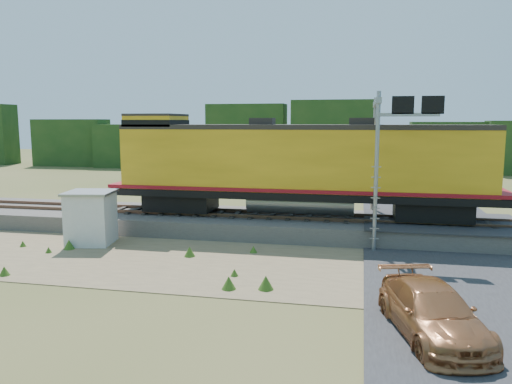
% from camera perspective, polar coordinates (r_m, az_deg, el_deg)
% --- Properties ---
extents(ground, '(140.00, 140.00, 0.00)m').
position_cam_1_polar(ground, '(18.70, 1.29, -8.66)').
color(ground, '#475123').
rests_on(ground, ground).
extents(ballast, '(70.00, 5.00, 0.80)m').
position_cam_1_polar(ballast, '(24.35, 3.94, -3.77)').
color(ballast, slate).
rests_on(ballast, ground).
extents(rails, '(70.00, 1.54, 0.16)m').
position_cam_1_polar(rails, '(24.26, 3.95, -2.66)').
color(rails, brown).
rests_on(rails, ballast).
extents(dirt_shoulder, '(26.00, 8.00, 0.03)m').
position_cam_1_polar(dirt_shoulder, '(19.62, -4.24, -7.84)').
color(dirt_shoulder, '#8C7754').
rests_on(dirt_shoulder, ground).
extents(road, '(7.00, 66.00, 0.86)m').
position_cam_1_polar(road, '(19.44, 22.68, -8.38)').
color(road, '#38383A').
rests_on(road, ground).
extents(tree_line_north, '(130.00, 3.00, 6.50)m').
position_cam_1_polar(tree_line_north, '(55.75, 8.65, 5.57)').
color(tree_line_north, '#1B3C16').
rests_on(tree_line_north, ground).
extents(weed_clumps, '(15.00, 6.20, 0.56)m').
position_cam_1_polar(weed_clumps, '(19.72, -8.80, -7.87)').
color(weed_clumps, '#375E1B').
rests_on(weed_clumps, ground).
extents(locomotive, '(18.62, 2.84, 4.80)m').
position_cam_1_polar(locomotive, '(23.90, 4.47, 3.10)').
color(locomotive, black).
rests_on(locomotive, rails).
extents(shed, '(2.32, 2.32, 2.36)m').
position_cam_1_polar(shed, '(23.15, -18.34, -2.78)').
color(shed, silver).
rests_on(shed, ground).
extents(signal_gantry, '(2.61, 6.20, 6.59)m').
position_cam_1_polar(signal_gantry, '(22.97, 14.41, 6.79)').
color(signal_gantry, gray).
rests_on(signal_gantry, ground).
extents(car, '(2.88, 4.76, 1.29)m').
position_cam_1_polar(car, '(13.60, 19.50, -12.78)').
color(car, '#AC6C3F').
rests_on(car, ground).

